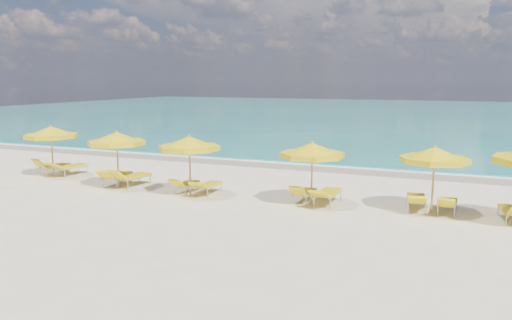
% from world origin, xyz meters
% --- Properties ---
extents(ground_plane, '(120.00, 120.00, 0.00)m').
position_xyz_m(ground_plane, '(0.00, 0.00, 0.00)').
color(ground_plane, beige).
extents(ocean, '(120.00, 80.00, 0.30)m').
position_xyz_m(ocean, '(0.00, 48.00, 0.00)').
color(ocean, '#157870').
rests_on(ocean, ground).
extents(wet_sand_band, '(120.00, 2.60, 0.01)m').
position_xyz_m(wet_sand_band, '(0.00, 7.40, 0.00)').
color(wet_sand_band, tan).
rests_on(wet_sand_band, ground).
extents(foam_line, '(120.00, 1.20, 0.03)m').
position_xyz_m(foam_line, '(0.00, 8.20, 0.00)').
color(foam_line, white).
rests_on(foam_line, ground).
extents(whitecap_near, '(14.00, 0.36, 0.05)m').
position_xyz_m(whitecap_near, '(-6.00, 17.00, 0.00)').
color(whitecap_near, white).
rests_on(whitecap_near, ground).
extents(whitecap_far, '(18.00, 0.30, 0.05)m').
position_xyz_m(whitecap_far, '(8.00, 24.00, 0.00)').
color(whitecap_far, white).
rests_on(whitecap_far, ground).
extents(umbrella_0, '(2.69, 2.69, 2.35)m').
position_xyz_m(umbrella_0, '(-9.56, 0.44, 2.01)').
color(umbrella_0, tan).
rests_on(umbrella_0, ground).
extents(umbrella_1, '(2.95, 2.95, 2.35)m').
position_xyz_m(umbrella_1, '(-5.30, -0.37, 2.01)').
color(umbrella_1, tan).
rests_on(umbrella_1, ground).
extents(umbrella_2, '(2.97, 2.97, 2.35)m').
position_xyz_m(umbrella_2, '(-1.87, -0.50, 2.00)').
color(umbrella_2, tan).
rests_on(umbrella_2, ground).
extents(umbrella_3, '(2.95, 2.95, 2.29)m').
position_xyz_m(umbrella_3, '(2.78, -0.13, 1.95)').
color(umbrella_3, tan).
rests_on(umbrella_3, ground).
extents(umbrella_4, '(2.38, 2.38, 2.28)m').
position_xyz_m(umbrella_4, '(6.75, 0.41, 1.94)').
color(umbrella_4, tan).
rests_on(umbrella_4, ground).
extents(lounger_0_left, '(0.83, 1.79, 0.86)m').
position_xyz_m(lounger_0_left, '(-10.05, 0.95, 0.22)').
color(lounger_0_left, '#A5A8AD').
rests_on(lounger_0_left, ground).
extents(lounger_0_right, '(0.91, 2.03, 0.77)m').
position_xyz_m(lounger_0_right, '(-9.09, 1.03, 0.23)').
color(lounger_0_right, '#A5A8AD').
rests_on(lounger_0_right, ground).
extents(lounger_1_left, '(0.92, 2.05, 0.85)m').
position_xyz_m(lounger_1_left, '(-5.70, 0.04, 0.24)').
color(lounger_1_left, '#A5A8AD').
rests_on(lounger_1_left, ground).
extents(lounger_1_right, '(0.91, 2.06, 0.88)m').
position_xyz_m(lounger_1_right, '(-4.94, 0.11, 0.25)').
color(lounger_1_right, '#A5A8AD').
rests_on(lounger_1_right, ground).
extents(lounger_2_left, '(0.56, 1.61, 0.71)m').
position_xyz_m(lounger_2_left, '(-2.35, 0.00, 0.20)').
color(lounger_2_left, '#A5A8AD').
rests_on(lounger_2_left, ground).
extents(lounger_2_right, '(0.59, 1.76, 0.68)m').
position_xyz_m(lounger_2_right, '(-1.40, 0.03, 0.21)').
color(lounger_2_right, '#A5A8AD').
rests_on(lounger_2_right, ground).
extents(lounger_3_left, '(0.61, 1.66, 0.77)m').
position_xyz_m(lounger_3_left, '(2.39, 0.32, 0.21)').
color(lounger_3_left, '#A5A8AD').
rests_on(lounger_3_left, ground).
extents(lounger_3_right, '(0.75, 2.06, 0.76)m').
position_xyz_m(lounger_3_right, '(3.25, 0.26, 0.24)').
color(lounger_3_right, '#A5A8AD').
rests_on(lounger_3_right, ground).
extents(lounger_4_left, '(0.83, 1.95, 0.74)m').
position_xyz_m(lounger_4_left, '(6.23, 0.69, 0.23)').
color(lounger_4_left, '#A5A8AD').
rests_on(lounger_4_left, ground).
extents(lounger_4_right, '(0.63, 1.73, 0.73)m').
position_xyz_m(lounger_4_right, '(7.23, 0.64, 0.21)').
color(lounger_4_right, '#A5A8AD').
rests_on(lounger_4_right, ground).
extents(lounger_5_left, '(0.82, 1.81, 0.71)m').
position_xyz_m(lounger_5_left, '(9.12, 0.33, 0.21)').
color(lounger_5_left, '#A5A8AD').
rests_on(lounger_5_left, ground).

